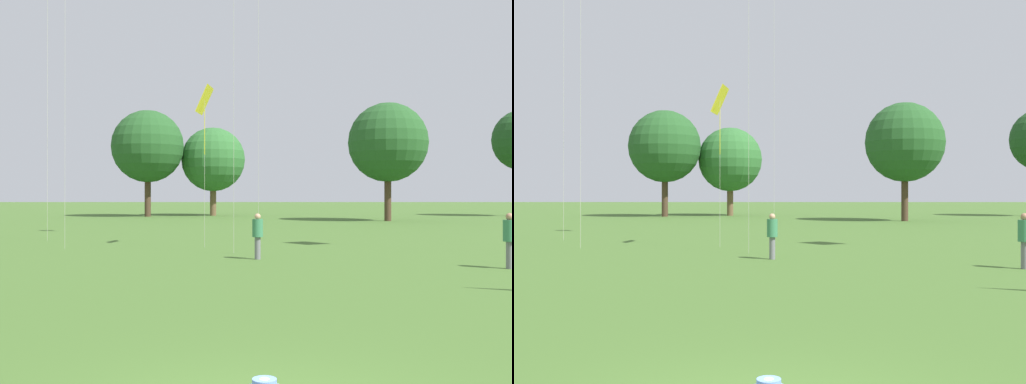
# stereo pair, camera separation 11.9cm
# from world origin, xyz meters

# --- Properties ---
(person_standing_0) EXTENTS (0.43, 0.43, 1.53)m
(person_standing_0) POSITION_xyz_m (0.04, 14.54, 0.90)
(person_standing_0) COLOR slate
(person_standing_0) RESTS_ON ground
(person_standing_1) EXTENTS (0.42, 0.42, 1.63)m
(person_standing_1) POSITION_xyz_m (7.41, 12.03, 0.96)
(person_standing_1) COLOR slate
(person_standing_1) RESTS_ON ground
(kite_1) EXTENTS (0.67, 1.26, 6.59)m
(kite_1) POSITION_xyz_m (-2.11, 18.99, 5.93)
(kite_1) COLOR yellow
(kite_1) RESTS_ON ground
(distant_tree_0) EXTENTS (6.37, 6.37, 9.51)m
(distant_tree_0) POSITION_xyz_m (10.57, 42.50, 6.30)
(distant_tree_0) COLOR #473323
(distant_tree_0) RESTS_ON ground
(distant_tree_2) EXTENTS (6.37, 6.37, 8.79)m
(distant_tree_2) POSITION_xyz_m (-4.29, 54.16, 5.59)
(distant_tree_2) COLOR brown
(distant_tree_2) RESTS_ON ground
(distant_tree_3) EXTENTS (6.91, 6.91, 10.18)m
(distant_tree_3) POSITION_xyz_m (-10.37, 51.71, 6.71)
(distant_tree_3) COLOR #473323
(distant_tree_3) RESTS_ON ground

